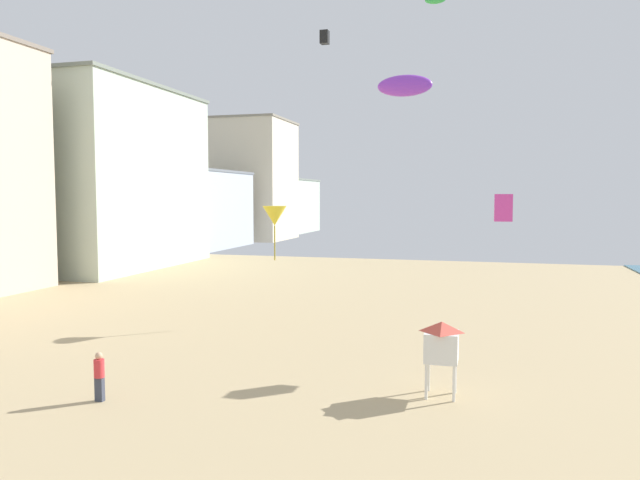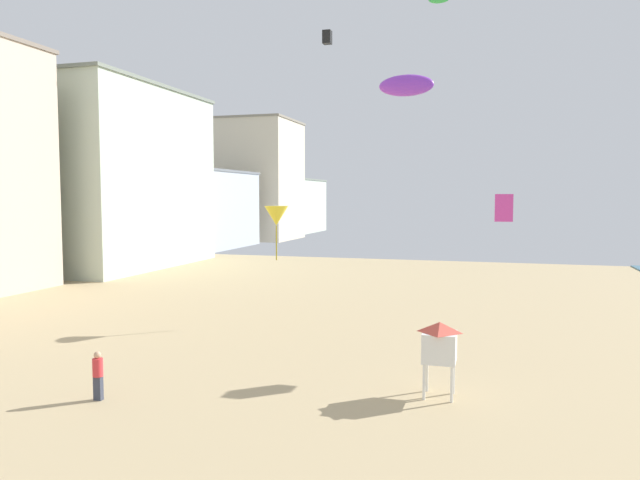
{
  "view_description": "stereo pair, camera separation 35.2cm",
  "coord_description": "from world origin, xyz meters",
  "px_view_note": "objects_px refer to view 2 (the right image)",
  "views": [
    {
      "loc": [
        11.47,
        -3.11,
        6.75
      ],
      "look_at": [
        4.8,
        21.18,
        4.89
      ],
      "focal_mm": 33.38,
      "sensor_mm": 36.0,
      "label": 1
    },
    {
      "loc": [
        11.81,
        -3.02,
        6.75
      ],
      "look_at": [
        4.8,
        21.18,
        4.89
      ],
      "focal_mm": 33.38,
      "sensor_mm": 36.0,
      "label": 2
    }
  ],
  "objects_px": {
    "kite_magenta_box": "(504,208)",
    "lifeguard_stand": "(439,343)",
    "kite_yellow_delta_2": "(276,216)",
    "kite_purple_parafoil": "(406,85)",
    "kite_black_box": "(327,37)",
    "kite_flyer": "(98,373)"
  },
  "relations": [
    {
      "from": "kite_flyer",
      "to": "kite_purple_parafoil",
      "type": "xyz_separation_m",
      "value": [
        8.17,
        13.68,
        11.35
      ]
    },
    {
      "from": "kite_black_box",
      "to": "kite_flyer",
      "type": "bearing_deg",
      "value": -98.48
    },
    {
      "from": "lifeguard_stand",
      "to": "kite_magenta_box",
      "type": "bearing_deg",
      "value": 60.34
    },
    {
      "from": "lifeguard_stand",
      "to": "kite_black_box",
      "type": "xyz_separation_m",
      "value": [
        -8.07,
        14.96,
        14.37
      ]
    },
    {
      "from": "kite_flyer",
      "to": "kite_magenta_box",
      "type": "relative_size",
      "value": 1.48
    },
    {
      "from": "kite_black_box",
      "to": "kite_magenta_box",
      "type": "bearing_deg",
      "value": -43.67
    },
    {
      "from": "kite_flyer",
      "to": "kite_yellow_delta_2",
      "type": "relative_size",
      "value": 0.57
    },
    {
      "from": "kite_magenta_box",
      "to": "kite_flyer",
      "type": "bearing_deg",
      "value": -145.69
    },
    {
      "from": "lifeguard_stand",
      "to": "kite_yellow_delta_2",
      "type": "height_order",
      "value": "kite_yellow_delta_2"
    },
    {
      "from": "kite_flyer",
      "to": "kite_yellow_delta_2",
      "type": "height_order",
      "value": "kite_yellow_delta_2"
    },
    {
      "from": "kite_flyer",
      "to": "kite_yellow_delta_2",
      "type": "bearing_deg",
      "value": -123.9
    },
    {
      "from": "kite_purple_parafoil",
      "to": "kite_black_box",
      "type": "relative_size",
      "value": 3.51
    },
    {
      "from": "lifeguard_stand",
      "to": "kite_magenta_box",
      "type": "height_order",
      "value": "kite_magenta_box"
    },
    {
      "from": "kite_purple_parafoil",
      "to": "kite_magenta_box",
      "type": "bearing_deg",
      "value": -46.14
    },
    {
      "from": "kite_purple_parafoil",
      "to": "kite_yellow_delta_2",
      "type": "relative_size",
      "value": 0.95
    },
    {
      "from": "kite_yellow_delta_2",
      "to": "kite_flyer",
      "type": "bearing_deg",
      "value": -96.08
    },
    {
      "from": "kite_purple_parafoil",
      "to": "kite_magenta_box",
      "type": "relative_size",
      "value": 2.47
    },
    {
      "from": "kite_purple_parafoil",
      "to": "kite_yellow_delta_2",
      "type": "height_order",
      "value": "kite_purple_parafoil"
    },
    {
      "from": "kite_magenta_box",
      "to": "lifeguard_stand",
      "type": "bearing_deg",
      "value": -111.22
    },
    {
      "from": "kite_flyer",
      "to": "kite_purple_parafoil",
      "type": "height_order",
      "value": "kite_purple_parafoil"
    },
    {
      "from": "lifeguard_stand",
      "to": "kite_yellow_delta_2",
      "type": "bearing_deg",
      "value": 125.64
    },
    {
      "from": "kite_flyer",
      "to": "kite_purple_parafoil",
      "type": "bearing_deg",
      "value": -148.69
    }
  ]
}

